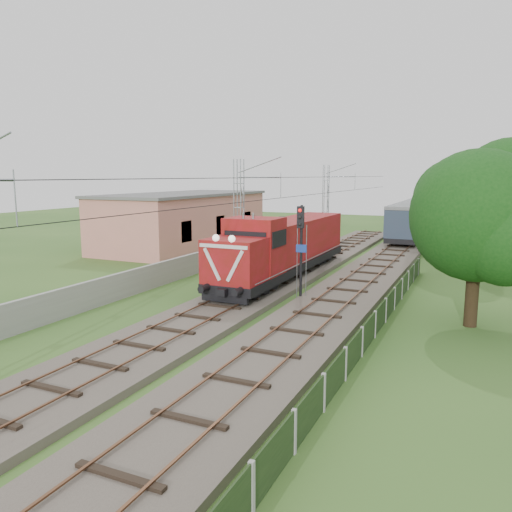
% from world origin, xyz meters
% --- Properties ---
extents(ground, '(140.00, 140.00, 0.00)m').
position_xyz_m(ground, '(0.00, 0.00, 0.00)').
color(ground, '#305720').
rests_on(ground, ground).
extents(track_main, '(4.20, 70.00, 0.45)m').
position_xyz_m(track_main, '(0.00, 7.00, 0.18)').
color(track_main, '#6B6054').
rests_on(track_main, ground).
extents(track_side, '(4.20, 80.00, 0.45)m').
position_xyz_m(track_side, '(5.00, 20.00, 0.18)').
color(track_side, '#6B6054').
rests_on(track_side, ground).
extents(catenary, '(3.31, 70.00, 8.00)m').
position_xyz_m(catenary, '(-2.95, 12.00, 4.05)').
color(catenary, gray).
rests_on(catenary, ground).
extents(boundary_wall, '(0.25, 40.00, 1.50)m').
position_xyz_m(boundary_wall, '(-6.50, 12.00, 0.75)').
color(boundary_wall, '#9E9E99').
rests_on(boundary_wall, ground).
extents(station_building, '(8.40, 20.40, 5.22)m').
position_xyz_m(station_building, '(-15.00, 24.00, 2.63)').
color(station_building, tan).
rests_on(station_building, ground).
extents(fence, '(0.12, 32.00, 1.20)m').
position_xyz_m(fence, '(8.00, 3.00, 0.60)').
color(fence, black).
rests_on(fence, ground).
extents(locomotive, '(3.06, 17.48, 4.44)m').
position_xyz_m(locomotive, '(0.00, 12.75, 2.28)').
color(locomotive, black).
rests_on(locomotive, ground).
extents(coach_rake, '(2.98, 88.80, 3.44)m').
position_xyz_m(coach_rake, '(5.00, 73.33, 2.48)').
color(coach_rake, black).
rests_on(coach_rake, ground).
extents(signal_post, '(0.59, 0.46, 5.35)m').
position_xyz_m(signal_post, '(2.98, 7.54, 3.67)').
color(signal_post, black).
rests_on(signal_post, ground).
extents(tree_a, '(6.27, 5.98, 8.13)m').
position_xyz_m(tree_a, '(11.78, 6.55, 5.07)').
color(tree_a, '#362516').
rests_on(tree_a, ground).
extents(tree_b, '(7.37, 7.02, 9.55)m').
position_xyz_m(tree_b, '(13.50, 21.50, 5.96)').
color(tree_b, '#362516').
rests_on(tree_b, ground).
extents(tree_c, '(6.41, 6.10, 8.30)m').
position_xyz_m(tree_c, '(9.38, 32.81, 5.18)').
color(tree_c, '#362516').
rests_on(tree_c, ground).
extents(tree_d, '(6.33, 6.03, 8.21)m').
position_xyz_m(tree_d, '(12.37, 45.33, 5.12)').
color(tree_d, '#362516').
rests_on(tree_d, ground).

